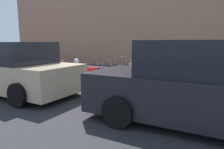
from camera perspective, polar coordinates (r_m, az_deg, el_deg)
name	(u,v)px	position (r m, az deg, el deg)	size (l,w,h in m)	color
ground_plane	(82,87)	(7.65, -8.53, -3.51)	(40.00, 40.00, 0.00)	#28282B
sidewalk_curb	(113,75)	(9.72, 0.20, -0.27)	(18.00, 5.00, 0.14)	#ADA89E
suitcase_red_0	(204,79)	(6.80, 24.59, -1.26)	(0.45, 0.21, 1.06)	red
suitcase_maroon_1	(183,80)	(6.86, 19.63, -1.45)	(0.50, 0.23, 0.91)	maroon
suitcase_olive_2	(166,78)	(7.02, 15.04, -1.06)	(0.43, 0.27, 0.69)	#59601E
suitcase_teal_3	(151,77)	(7.19, 10.97, -0.71)	(0.41, 0.25, 0.68)	#0F606B
suitcase_silver_4	(136,74)	(7.27, 6.74, 0.13)	(0.44, 0.27, 1.02)	#9EA0A8
suitcase_black_5	(121,74)	(7.46, 2.44, 0.19)	(0.50, 0.23, 1.02)	black
suitcase_navy_6	(107,75)	(7.78, -1.44, -0.07)	(0.47, 0.26, 0.82)	navy
suitcase_red_7	(93,74)	(8.06, -5.33, 0.14)	(0.51, 0.27, 0.76)	red
fire_hydrant	(77,68)	(8.57, -10.02, 1.79)	(0.39, 0.21, 0.85)	#99999E
bollard_post	(63,69)	(8.85, -13.70, 1.45)	(0.15, 0.15, 0.75)	brown
parked_car_charcoal_0	(205,87)	(4.37, 24.87, -3.21)	(4.71, 2.07, 1.70)	black
parked_car_beige_1	(16,70)	(7.26, -25.58, 1.25)	(4.39, 2.17, 1.67)	tan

